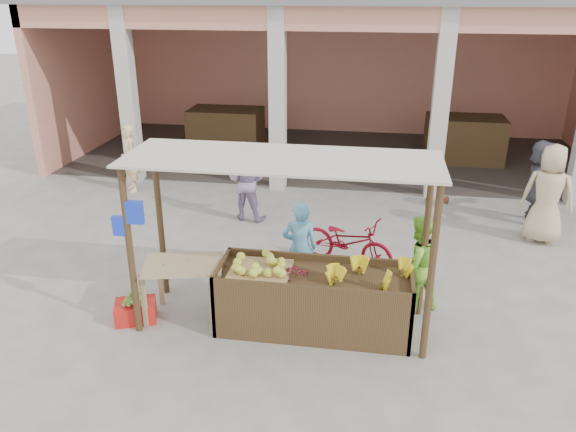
% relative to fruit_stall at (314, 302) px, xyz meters
% --- Properties ---
extents(ground, '(60.00, 60.00, 0.00)m').
position_rel_fruit_stall_xyz_m(ground, '(-0.50, 0.00, -0.40)').
color(ground, slate).
rests_on(ground, ground).
extents(market_building, '(14.40, 6.40, 4.20)m').
position_rel_fruit_stall_xyz_m(market_building, '(-0.45, 8.93, 2.30)').
color(market_building, tan).
rests_on(market_building, ground).
extents(fruit_stall, '(2.60, 0.95, 0.80)m').
position_rel_fruit_stall_xyz_m(fruit_stall, '(0.00, 0.00, 0.00)').
color(fruit_stall, '#49361D').
rests_on(fruit_stall, ground).
extents(stall_awning, '(4.09, 1.35, 2.39)m').
position_rel_fruit_stall_xyz_m(stall_awning, '(-0.51, 0.06, 1.58)').
color(stall_awning, '#49361D').
rests_on(stall_awning, ground).
extents(banana_heap, '(0.98, 0.53, 0.18)m').
position_rel_fruit_stall_xyz_m(banana_heap, '(0.70, -0.01, 0.49)').
color(banana_heap, yellow).
rests_on(banana_heap, fruit_stall).
extents(melon_tray, '(0.81, 0.70, 0.21)m').
position_rel_fruit_stall_xyz_m(melon_tray, '(-0.73, -0.03, 0.50)').
color(melon_tray, '#A48354').
rests_on(melon_tray, fruit_stall).
extents(berry_heap, '(0.41, 0.34, 0.13)m').
position_rel_fruit_stall_xyz_m(berry_heap, '(-0.26, -0.04, 0.47)').
color(berry_heap, maroon).
rests_on(berry_heap, fruit_stall).
extents(side_table, '(1.20, 0.93, 0.86)m').
position_rel_fruit_stall_xyz_m(side_table, '(-1.80, -0.04, 0.32)').
color(side_table, tan).
rests_on(side_table, ground).
extents(papaya_pile, '(0.69, 0.39, 0.20)m').
position_rel_fruit_stall_xyz_m(papaya_pile, '(-1.80, -0.04, 0.56)').
color(papaya_pile, '#3F822A').
rests_on(papaya_pile, side_table).
extents(red_crate, '(0.65, 0.56, 0.29)m').
position_rel_fruit_stall_xyz_m(red_crate, '(-2.49, -0.22, -0.26)').
color(red_crate, red).
rests_on(red_crate, ground).
extents(plantain_bundle, '(0.44, 0.31, 0.09)m').
position_rel_fruit_stall_xyz_m(plantain_bundle, '(-2.49, -0.22, -0.07)').
color(plantain_bundle, '#598D33').
rests_on(plantain_bundle, red_crate).
extents(produce_sacks, '(0.87, 0.54, 0.66)m').
position_rel_fruit_stall_xyz_m(produce_sacks, '(2.09, 5.15, -0.07)').
color(produce_sacks, maroon).
rests_on(produce_sacks, ground).
extents(vendor_blue, '(0.66, 0.54, 1.56)m').
position_rel_fruit_stall_xyz_m(vendor_blue, '(-0.33, 0.96, 0.38)').
color(vendor_blue, '#5EADD9').
rests_on(vendor_blue, ground).
extents(vendor_green, '(0.85, 0.72, 1.53)m').
position_rel_fruit_stall_xyz_m(vendor_green, '(1.38, 0.73, 0.36)').
color(vendor_green, '#80D136').
rests_on(vendor_green, ground).
extents(motorcycle, '(1.24, 1.82, 0.90)m').
position_rel_fruit_stall_xyz_m(motorcycle, '(0.34, 1.95, 0.05)').
color(motorcycle, maroon).
rests_on(motorcycle, ground).
extents(shopper_c, '(1.12, 0.89, 2.02)m').
position_rel_fruit_stall_xyz_m(shopper_c, '(3.81, 3.50, 0.61)').
color(shopper_c, tan).
rests_on(shopper_c, ground).
extents(shopper_d, '(1.07, 1.75, 1.76)m').
position_rel_fruit_stall_xyz_m(shopper_d, '(3.88, 4.41, 0.48)').
color(shopper_d, '#4F4E5B').
rests_on(shopper_d, ground).
extents(shopper_e, '(0.72, 0.74, 1.59)m').
position_rel_fruit_stall_xyz_m(shopper_e, '(-4.77, 4.91, 0.39)').
color(shopper_e, '#F8D094').
rests_on(shopper_e, ground).
extents(shopper_f, '(0.92, 0.61, 1.75)m').
position_rel_fruit_stall_xyz_m(shopper_f, '(-1.78, 3.69, 0.47)').
color(shopper_f, '#8E77A0').
rests_on(shopper_f, ground).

